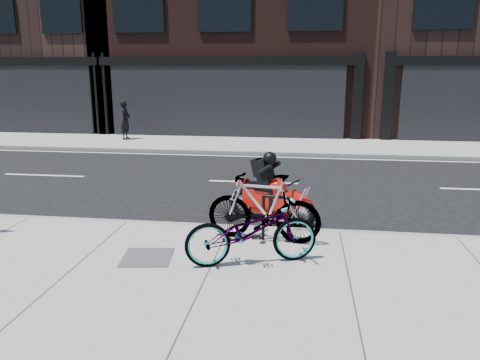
# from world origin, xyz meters

# --- Properties ---
(ground) EXTENTS (120.00, 120.00, 0.00)m
(ground) POSITION_xyz_m (0.00, 0.00, 0.00)
(ground) COLOR black
(ground) RESTS_ON ground
(sidewalk_near) EXTENTS (60.00, 6.00, 0.13)m
(sidewalk_near) POSITION_xyz_m (0.00, -5.00, 0.07)
(sidewalk_near) COLOR gray
(sidewalk_near) RESTS_ON ground
(sidewalk_far) EXTENTS (60.00, 3.50, 0.13)m
(sidewalk_far) POSITION_xyz_m (0.00, 7.75, 0.07)
(sidewalk_far) COLOR gray
(sidewalk_far) RESTS_ON ground
(building_midwest) EXTENTS (10.00, 10.00, 12.00)m
(building_midwest) POSITION_xyz_m (-12.00, 14.50, 6.00)
(building_midwest) COLOR black
(building_midwest) RESTS_ON ground
(bike_rack) EXTENTS (0.48, 0.12, 0.80)m
(bike_rack) POSITION_xyz_m (0.88, -2.60, 0.60)
(bike_rack) COLOR black
(bike_rack) RESTS_ON sidewalk_near
(bicycle_front) EXTENTS (2.13, 1.31, 1.06)m
(bicycle_front) POSITION_xyz_m (0.58, -3.58, 0.66)
(bicycle_front) COLOR gray
(bicycle_front) RESTS_ON sidewalk_near
(bicycle_rear) EXTENTS (2.00, 0.81, 1.17)m
(bicycle_rear) POSITION_xyz_m (0.67, -2.60, 0.72)
(bicycle_rear) COLOR gray
(bicycle_rear) RESTS_ON sidewalk_near
(motorcycle) EXTENTS (1.80, 1.04, 1.43)m
(motorcycle) POSITION_xyz_m (0.78, -1.26, 0.58)
(motorcycle) COLOR black
(motorcycle) RESTS_ON ground
(pedestrian) EXTENTS (0.39, 0.58, 1.58)m
(pedestrian) POSITION_xyz_m (-5.91, 8.12, 0.92)
(pedestrian) COLOR black
(pedestrian) RESTS_ON sidewalk_far
(utility_grate) EXTENTS (0.85, 0.85, 0.02)m
(utility_grate) POSITION_xyz_m (-1.05, -3.60, 0.14)
(utility_grate) COLOR #515153
(utility_grate) RESTS_ON sidewalk_near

